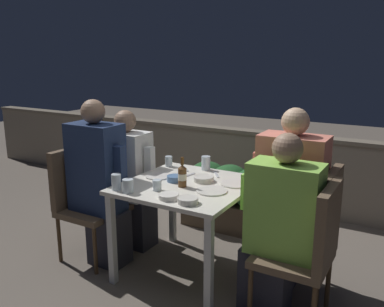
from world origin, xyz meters
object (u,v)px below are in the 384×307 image
object	(u,v)px
chair_right_near	(310,244)
person_coral_top	(287,201)
chair_left_far	(112,183)
person_white_polo	(130,179)
person_green_blouse	(278,227)
person_navy_jumper	(100,183)
chair_right_far	(315,223)
beer_bottle	(182,176)
chair_left_near	(82,194)

from	to	relation	value
chair_right_near	person_coral_top	distance (m)	0.45
chair_left_far	person_white_polo	distance (m)	0.22
person_green_blouse	person_navy_jumper	bearing A→B (deg)	-178.61
person_green_blouse	chair_right_far	distance (m)	0.38
person_green_blouse	chair_right_far	world-z (taller)	person_green_blouse
person_green_blouse	person_coral_top	world-z (taller)	person_coral_top
chair_right_far	beer_bottle	world-z (taller)	beer_bottle
chair_right_near	person_coral_top	world-z (taller)	person_coral_top
chair_left_far	person_green_blouse	world-z (taller)	person_green_blouse
person_green_blouse	chair_right_far	bearing A→B (deg)	65.83
person_navy_jumper	chair_left_far	distance (m)	0.44
person_navy_jumper	chair_right_far	world-z (taller)	person_navy_jumper
person_white_polo	beer_bottle	xyz separation A→B (m)	(0.70, -0.26, 0.21)
person_white_polo	person_navy_jumper	bearing A→B (deg)	-91.78
chair_right_near	chair_left_far	bearing A→B (deg)	169.87
chair_left_near	chair_right_far	world-z (taller)	same
person_navy_jumper	chair_left_near	bearing A→B (deg)	180.00
chair_left_near	person_white_polo	bearing A→B (deg)	59.72
person_navy_jumper	person_green_blouse	bearing A→B (deg)	1.39
chair_left_near	person_green_blouse	distance (m)	1.68
chair_right_far	person_coral_top	bearing A→B (deg)	180.00
person_coral_top	person_green_blouse	bearing A→B (deg)	-81.05
person_white_polo	chair_right_near	bearing A→B (deg)	-11.37
chair_left_near	person_coral_top	distance (m)	1.68
person_navy_jumper	chair_left_far	size ratio (longest dim) A/B	1.45
chair_right_far	person_navy_jumper	bearing A→B (deg)	-167.01
chair_left_near	chair_right_far	xyz separation A→B (m)	(1.84, 0.38, 0.00)
person_white_polo	chair_left_far	bearing A→B (deg)	180.00
chair_left_near	person_green_blouse	world-z (taller)	person_green_blouse
person_navy_jumper	person_green_blouse	world-z (taller)	person_navy_jumper
chair_left_far	beer_bottle	xyz separation A→B (m)	(0.91, -0.26, 0.27)
person_navy_jumper	chair_right_far	bearing A→B (deg)	12.99
chair_right_near	person_coral_top	size ratio (longest dim) A/B	0.70
beer_bottle	person_white_polo	bearing A→B (deg)	159.40
person_green_blouse	person_white_polo	bearing A→B (deg)	167.06
chair_right_near	person_green_blouse	size ratio (longest dim) A/B	0.76
person_white_polo	beer_bottle	size ratio (longest dim) A/B	5.45
person_green_blouse	person_coral_top	distance (m)	0.35
chair_right_near	person_green_blouse	distance (m)	0.22
chair_left_far	beer_bottle	size ratio (longest dim) A/B	4.16
person_navy_jumper	beer_bottle	world-z (taller)	person_navy_jumper
chair_left_far	person_white_polo	world-z (taller)	person_white_polo
chair_left_near	person_navy_jumper	xyz separation A→B (m)	(0.21, -0.00, 0.13)
chair_left_far	chair_right_far	bearing A→B (deg)	0.10
chair_right_far	beer_bottle	size ratio (longest dim) A/B	4.16
person_coral_top	beer_bottle	bearing A→B (deg)	-159.28
chair_right_far	chair_left_near	bearing A→B (deg)	-168.43
person_navy_jumper	beer_bottle	size ratio (longest dim) A/B	6.01
person_navy_jumper	person_white_polo	size ratio (longest dim) A/B	1.10
chair_left_far	chair_right_far	world-z (taller)	same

